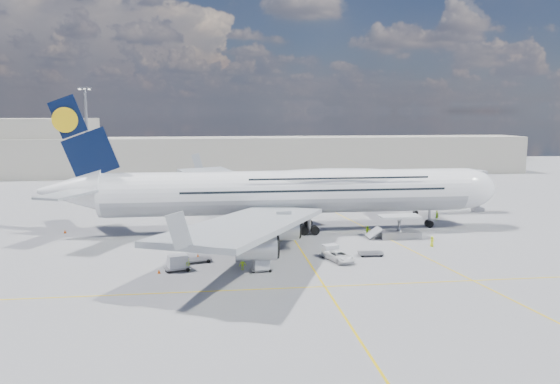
{
  "coord_description": "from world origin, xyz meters",
  "views": [
    {
      "loc": [
        -12.89,
        -80.13,
        20.25
      ],
      "look_at": [
        -1.73,
        8.0,
        7.08
      ],
      "focal_mm": 35.0,
      "sensor_mm": 36.0,
      "label": 1
    }
  ],
  "objects": [
    {
      "name": "crew_loader",
      "position": [
        12.35,
        4.73,
        0.84
      ],
      "size": [
        0.97,
        0.85,
        1.69
      ],
      "primitive_type": "imported",
      "rotation": [
        0.0,
        0.0,
        -0.29
      ],
      "color": "#98DD17",
      "rests_on": "ground"
    },
    {
      "name": "jet_bridge",
      "position": [
        29.81,
        20.94,
        6.85
      ],
      "size": [
        18.8,
        12.1,
        8.5
      ],
      "color": "#B7B7BC",
      "rests_on": "ground"
    },
    {
      "name": "cone_tail",
      "position": [
        -37.46,
        13.1,
        0.3
      ],
      "size": [
        0.49,
        0.49,
        0.63
      ],
      "color": "#EE5A0C",
      "rests_on": "ground"
    },
    {
      "name": "dolly_row_a",
      "position": [
        -14.86,
        -7.6,
        0.38
      ],
      "size": [
        3.71,
        2.62,
        0.49
      ],
      "rotation": [
        0.0,
        0.0,
        0.27
      ],
      "color": "gray",
      "rests_on": "ground"
    },
    {
      "name": "ground",
      "position": [
        0.0,
        0.0,
        0.0
      ],
      "size": [
        300.0,
        300.0,
        0.0
      ],
      "primitive_type": "plane",
      "color": "gray",
      "rests_on": "ground"
    },
    {
      "name": "terminal",
      "position": [
        0.0,
        95.0,
        6.0
      ],
      "size": [
        180.0,
        16.0,
        12.0
      ],
      "primitive_type": "cube",
      "color": "#B2AD9E",
      "rests_on": "ground"
    },
    {
      "name": "dolly_row_b",
      "position": [
        -17.4,
        -11.32,
        1.11
      ],
      "size": [
        3.63,
        2.63,
        2.06
      ],
      "rotation": [
        0.0,
        0.0,
        0.3
      ],
      "color": "gray",
      "rests_on": "ground"
    },
    {
      "name": "dolly_nose_far",
      "position": [
        9.24,
        -7.33,
        0.38
      ],
      "size": [
        3.44,
        1.96,
        0.49
      ],
      "rotation": [
        0.0,
        0.0,
        -0.05
      ],
      "color": "gray",
      "rests_on": "ground"
    },
    {
      "name": "cone_nose",
      "position": [
        26.46,
        12.18,
        0.25
      ],
      "size": [
        0.4,
        0.4,
        0.51
      ],
      "color": "#EE5A0C",
      "rests_on": "ground"
    },
    {
      "name": "cone_wing_left_inner",
      "position": [
        -8.12,
        27.52,
        0.28
      ],
      "size": [
        0.45,
        0.45,
        0.58
      ],
      "color": "#EE5A0C",
      "rests_on": "ground"
    },
    {
      "name": "crew_tug",
      "position": [
        -9.13,
        -12.08,
        0.79
      ],
      "size": [
        1.14,
        0.85,
        1.58
      ],
      "primitive_type": "imported",
      "rotation": [
        0.0,
        0.0,
        0.28
      ],
      "color": "#C2FF1A",
      "rests_on": "ground"
    },
    {
      "name": "crew_van",
      "position": [
        19.95,
        -3.44,
        0.81
      ],
      "size": [
        0.66,
        0.88,
        1.62
      ],
      "primitive_type": "imported",
      "rotation": [
        0.0,
        0.0,
        1.77
      ],
      "color": "#D7EA18",
      "rests_on": "ground"
    },
    {
      "name": "cone_wing_right_inner",
      "position": [
        -14.99,
        -5.1,
        0.26
      ],
      "size": [
        0.42,
        0.42,
        0.53
      ],
      "color": "#EE5A0C",
      "rests_on": "ground"
    },
    {
      "name": "dolly_row_c",
      "position": [
        -6.79,
        -13.07,
        0.91
      ],
      "size": [
        2.88,
        1.85,
        1.7
      ],
      "rotation": [
        0.0,
        0.0,
        0.16
      ],
      "color": "gray",
      "rests_on": "ground"
    },
    {
      "name": "light_mast",
      "position": [
        -40.0,
        45.0,
        13.21
      ],
      "size": [
        3.0,
        0.7,
        25.5
      ],
      "color": "gray",
      "rests_on": "ground"
    },
    {
      "name": "hangar",
      "position": [
        -70.0,
        100.0,
        9.0
      ],
      "size": [
        40.0,
        22.0,
        18.0
      ],
      "primitive_type": "cube",
      "color": "#B2AD9E",
      "rests_on": "ground"
    },
    {
      "name": "crew_wing",
      "position": [
        -16.09,
        -11.59,
        0.83
      ],
      "size": [
        0.72,
        1.06,
        1.67
      ],
      "primitive_type": "imported",
      "rotation": [
        0.0,
        0.0,
        1.21
      ],
      "color": "#C3FF1A",
      "rests_on": "ground"
    },
    {
      "name": "cone_wing_left_outer",
      "position": [
        -9.19,
        38.01,
        0.24
      ],
      "size": [
        0.4,
        0.4,
        0.5
      ],
      "color": "#EE5A0C",
      "rests_on": "ground"
    },
    {
      "name": "crew_nose",
      "position": [
        28.99,
        15.9,
        0.89
      ],
      "size": [
        0.77,
        0.68,
        1.78
      ],
      "primitive_type": "imported",
      "rotation": [
        0.0,
        0.0,
        0.48
      ],
      "color": "#ACF81A",
      "rests_on": "ground"
    },
    {
      "name": "service_van",
      "position": [
        4.18,
        -9.71,
        0.71
      ],
      "size": [
        3.86,
        5.62,
        1.43
      ],
      "primitive_type": "imported",
      "rotation": [
        0.0,
        0.0,
        0.32
      ],
      "color": "white",
      "rests_on": "ground"
    },
    {
      "name": "dolly_back",
      "position": [
        -17.46,
        3.97,
        1.09
      ],
      "size": [
        3.53,
        2.46,
        2.03
      ],
      "rotation": [
        0.0,
        0.0,
        -0.25
      ],
      "color": "gray",
      "rests_on": "ground"
    },
    {
      "name": "cargo_loader",
      "position": [
        16.82,
        2.89,
        1.25
      ],
      "size": [
        8.53,
        3.2,
        3.67
      ],
      "color": "silver",
      "rests_on": "ground"
    },
    {
      "name": "taxi_line_main",
      "position": [
        0.0,
        0.0,
        0.01
      ],
      "size": [
        0.25,
        220.0,
        0.01
      ],
      "primitive_type": "cube",
      "color": "#E3BC0B",
      "rests_on": "ground"
    },
    {
      "name": "airliner",
      "position": [
        0.26,
        10.0,
        6.87
      ],
      "size": [
        77.26,
        79.15,
        23.71
      ],
      "color": "white",
      "rests_on": "ground"
    },
    {
      "name": "tree_line",
      "position": [
        40.0,
        140.0,
        4.0
      ],
      "size": [
        160.0,
        6.0,
        8.0
      ],
      "primitive_type": "cube",
      "color": "#193814",
      "rests_on": "ground"
    },
    {
      "name": "baggage_tug",
      "position": [
        -8.78,
        -3.31,
        0.88
      ],
      "size": [
        3.53,
        2.65,
        2.0
      ],
      "rotation": [
        0.0,
        0.0,
        -0.41
      ],
      "color": "white",
      "rests_on": "ground"
    },
    {
      "name": "catering_truck_outer",
      "position": [
        -22.45,
        40.85,
        1.88
      ],
      "size": [
        7.13,
        3.75,
        4.04
      ],
      "rotation": [
        0.0,
        0.0,
        -0.21
      ],
      "color": "gray",
      "rests_on": "ground"
    },
    {
      "name": "cone_wing_right_outer",
      "position": [
        -19.69,
        -12.24,
        0.26
      ],
      "size": [
        0.42,
        0.42,
        0.53
      ],
      "color": "#EE5A0C",
      "rests_on": "ground"
    },
    {
      "name": "taxi_line_diag",
      "position": [
        14.0,
        10.0,
        0.01
      ],
      "size": [
        14.16,
        99.06,
        0.01
      ],
      "primitive_type": "cube",
      "rotation": [
        0.0,
        0.0,
        0.14
      ],
      "color": "#E3BC0B",
      "rests_on": "ground"
    },
    {
      "name": "taxi_line_cross",
      "position": [
        0.0,
        -20.0,
        0.01
      ],
      "size": [
        120.0,
        0.25,
        0.01
      ],
      "primitive_type": "cube",
      "color": "#E3BC0B",
      "rests_on": "ground"
    },
    {
      "name": "dolly_nose_near",
      "position": [
        3.45,
        -7.19,
        0.94
      ],
      "size": [
        3.07,
        2.2,
        1.75
      ],
      "rotation": [
        0.0,
        0.0,
        0.29
      ],
      "color": "gray",
      "rests_on": "ground"
    },
    {
      "name": "catering_truck_inner",
      "position": [
        -3.96,
        21.65,
        1.93
      ],
      "size": [
        6.92,
        2.86,
        4.09
      ],
      "rotation": [
        0.0,
        0.0,
        -0.05
      ],
      "color": "gray",
      "rests_on": "ground"
    }
  ]
}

